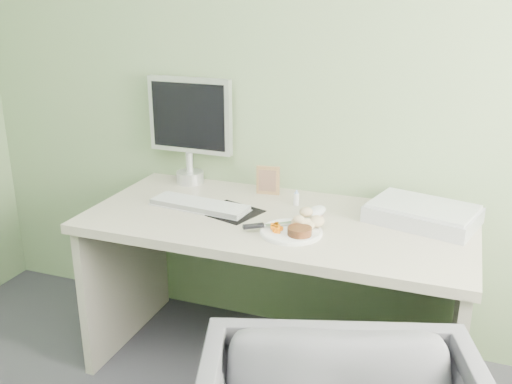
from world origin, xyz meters
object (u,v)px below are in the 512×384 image
(desk, at_px, (277,258))
(scanner, at_px, (423,215))
(plate, at_px, (291,232))
(monitor, at_px, (190,124))

(desk, height_order, scanner, scanner)
(scanner, bearing_deg, desk, -149.53)
(plate, bearing_deg, scanner, 32.42)
(scanner, xyz_separation_m, monitor, (-1.12, 0.15, 0.26))
(desk, xyz_separation_m, plate, (0.10, -0.14, 0.19))
(desk, xyz_separation_m, scanner, (0.57, 0.16, 0.22))
(plate, distance_m, scanner, 0.55)
(desk, distance_m, monitor, 0.79)
(desk, distance_m, plate, 0.25)
(monitor, bearing_deg, desk, -28.38)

